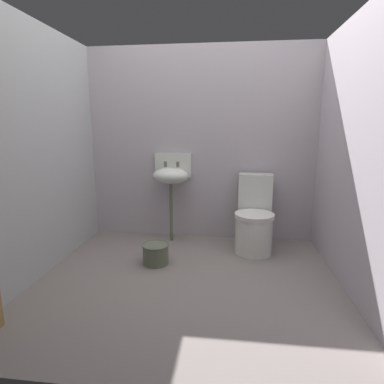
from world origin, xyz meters
name	(u,v)px	position (x,y,z in m)	size (l,w,h in m)	color
ground_plane	(188,280)	(0.00, 0.00, -0.04)	(2.95, 2.49, 0.08)	gray
wall_back	(201,145)	(0.00, 1.10, 1.07)	(2.95, 0.10, 2.15)	#B0A8AF
wall_left	(42,151)	(-1.32, 0.10, 1.07)	(0.10, 2.29, 2.15)	#ACAEAE
wall_right	(357,154)	(1.32, 0.10, 1.07)	(0.10, 2.29, 2.15)	#B0A6B1
toilet_near_wall	(254,220)	(0.60, 0.70, 0.32)	(0.43, 0.62, 0.78)	silver
sink	(171,175)	(-0.31, 0.88, 0.75)	(0.42, 0.35, 0.99)	#5D654E
bucket	(156,253)	(-0.34, 0.22, 0.10)	(0.26, 0.26, 0.20)	#5D654E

